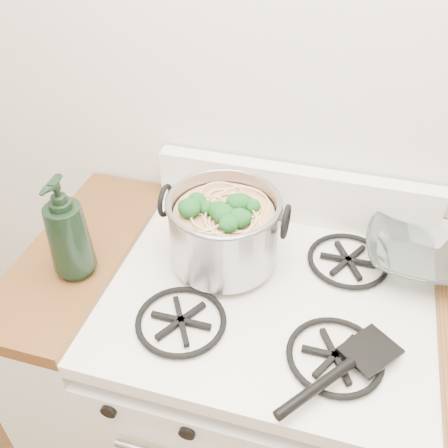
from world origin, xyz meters
TOP-DOWN VIEW (x-y plane):
  - gas_range at (0.00, 1.26)m, footprint 0.76×0.66m
  - counter_left at (-0.51, 1.26)m, footprint 0.25×0.65m
  - stock_pot at (-0.13, 1.33)m, footprint 0.30×0.27m
  - spatula at (0.24, 1.14)m, footprint 0.42×0.42m
  - glass_bowl at (0.33, 1.44)m, footprint 0.10×0.10m
  - bottle at (-0.46, 1.19)m, footprint 0.10×0.11m

SIDE VIEW (x-z plane):
  - gas_range at x=0.00m, z-range -0.03..0.90m
  - counter_left at x=-0.51m, z-range 0.00..0.92m
  - spatula at x=0.24m, z-range 0.92..0.95m
  - glass_bowl at x=0.33m, z-range 0.92..0.95m
  - stock_pot at x=-0.13m, z-range 0.92..1.10m
  - bottle at x=-0.46m, z-range 0.92..1.19m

